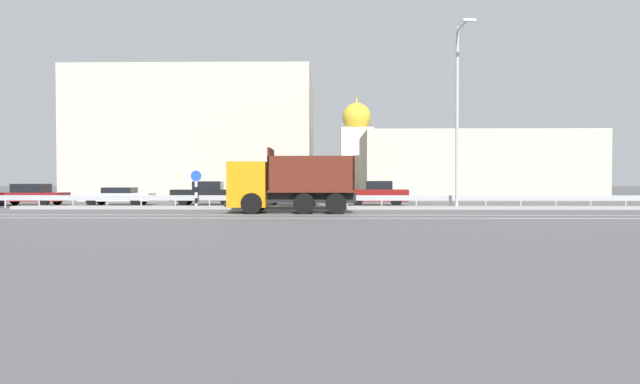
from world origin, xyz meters
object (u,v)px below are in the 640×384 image
object	(u,v)px
parked_car_3	(207,193)
parked_car_4	(290,194)
parked_car_2	(118,196)
parked_car_1	(30,195)
median_road_sign	(196,189)
church_tower	(357,151)
street_lamp_1	(458,110)
parked_car_5	(377,193)
dump_truck	(276,187)

from	to	relation	value
parked_car_3	parked_car_4	xyz separation A→B (m)	(5.71, 0.05, -0.08)
parked_car_2	parked_car_1	bearing A→B (deg)	89.02
parked_car_1	parked_car_3	world-z (taller)	parked_car_3
median_road_sign	parked_car_4	bearing A→B (deg)	43.60
parked_car_2	parked_car_4	size ratio (longest dim) A/B	1.15
median_road_sign	parked_car_4	distance (m)	7.11
parked_car_1	parked_car_4	xyz separation A→B (m)	(17.44, 0.71, 0.00)
parked_car_1	parked_car_4	size ratio (longest dim) A/B	1.15
parked_car_1	church_tower	world-z (taller)	church_tower
street_lamp_1	parked_car_4	distance (m)	12.26
parked_car_4	church_tower	world-z (taller)	church_tower
median_road_sign	church_tower	xyz separation A→B (m)	(10.92, 27.45, 3.92)
parked_car_2	parked_car_5	size ratio (longest dim) A/B	1.13
median_road_sign	parked_car_1	world-z (taller)	median_road_sign
church_tower	parked_car_1	bearing A→B (deg)	-134.95
parked_car_1	parked_car_2	bearing A→B (deg)	-86.76
parked_car_3	parked_car_5	distance (m)	11.54
median_road_sign	parked_car_4	xyz separation A→B (m)	(5.14, 4.89, -0.45)
median_road_sign	parked_car_3	distance (m)	4.89
median_road_sign	parked_car_3	bearing A→B (deg)	96.76
parked_car_3	church_tower	distance (m)	25.73
church_tower	parked_car_2	bearing A→B (deg)	-127.28
median_road_sign	parked_car_5	size ratio (longest dim) A/B	0.55
median_road_sign	church_tower	distance (m)	29.80
dump_truck	parked_car_1	bearing A→B (deg)	66.76
median_road_sign	church_tower	world-z (taller)	church_tower
dump_truck	parked_car_1	size ratio (longest dim) A/B	1.37
parked_car_5	parked_car_1	bearing A→B (deg)	93.35
dump_truck	parked_car_2	bearing A→B (deg)	55.77
street_lamp_1	parked_car_5	distance (m)	7.81
dump_truck	parked_car_3	xyz separation A→B (m)	(-5.57, 8.17, -0.49)
dump_truck	parked_car_5	distance (m)	9.63
parked_car_3	parked_car_4	bearing A→B (deg)	-93.50
dump_truck	parked_car_5	xyz separation A→B (m)	(5.95, 7.55, -0.48)
median_road_sign	street_lamp_1	distance (m)	15.76
dump_truck	median_road_sign	size ratio (longest dim) A/B	2.86
median_road_sign	street_lamp_1	world-z (taller)	street_lamp_1
street_lamp_1	parked_car_5	xyz separation A→B (m)	(-4.14, 4.47, -4.89)
parked_car_3	dump_truck	bearing A→B (deg)	-149.74
parked_car_2	parked_car_4	world-z (taller)	parked_car_4
median_road_sign	parked_car_2	bearing A→B (deg)	144.97
dump_truck	parked_car_2	xyz separation A→B (m)	(-11.50, 7.89, -0.65)
parked_car_5	church_tower	size ratio (longest dim) A/B	0.37
parked_car_5	dump_truck	bearing A→B (deg)	144.99
median_road_sign	parked_car_5	xyz separation A→B (m)	(10.95, 4.22, -0.37)
median_road_sign	parked_car_2	distance (m)	7.96
parked_car_3	church_tower	world-z (taller)	church_tower
street_lamp_1	parked_car_3	world-z (taller)	street_lamp_1
dump_truck	parked_car_4	xyz separation A→B (m)	(0.14, 8.22, -0.57)
median_road_sign	parked_car_2	size ratio (longest dim) A/B	0.48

